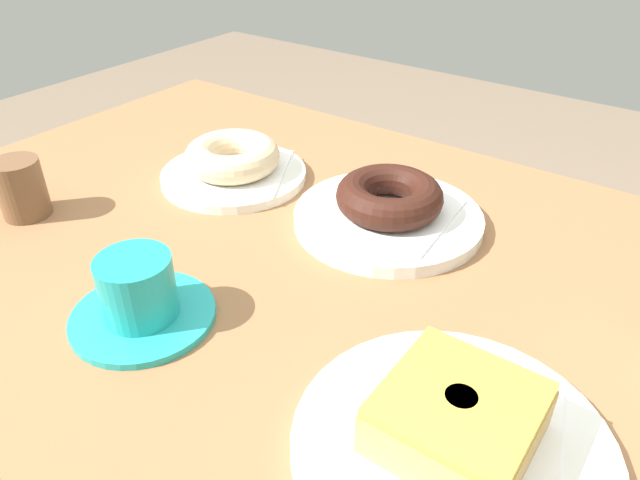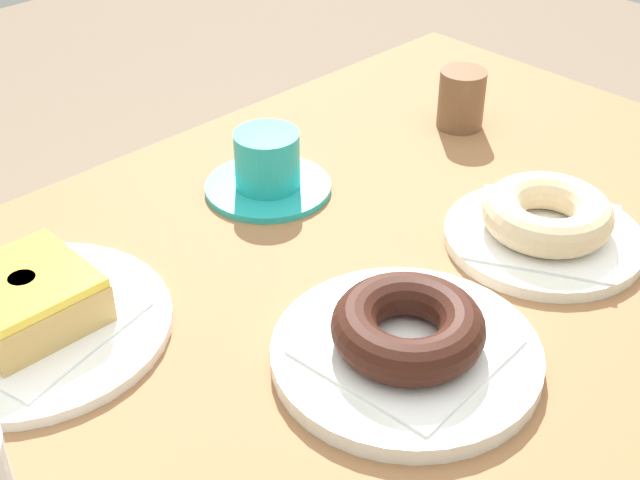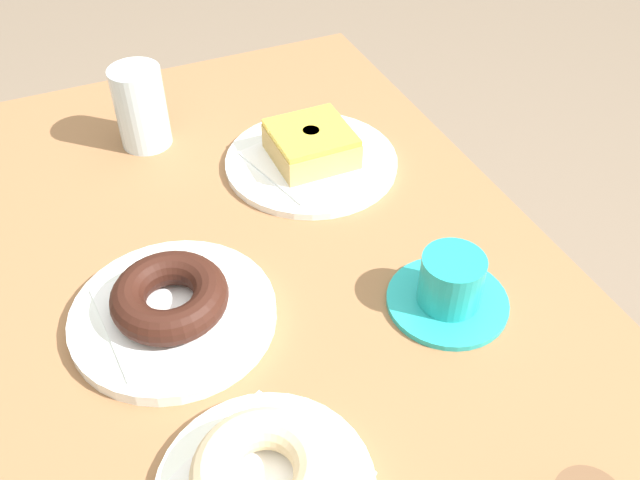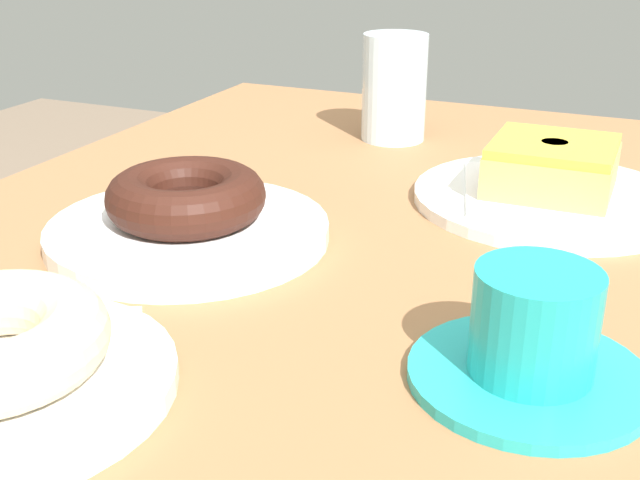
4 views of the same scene
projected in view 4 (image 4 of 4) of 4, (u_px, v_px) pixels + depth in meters
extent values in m
cube|color=#92633E|center=(299.00, 304.00, 0.59)|extent=(1.11, 0.70, 0.05)
cylinder|color=#905E41|center=(271.00, 357.00, 1.26)|extent=(0.05, 0.05, 0.72)
cylinder|color=white|center=(189.00, 232.00, 0.63)|extent=(0.22, 0.22, 0.02)
cube|color=white|center=(188.00, 221.00, 0.62)|extent=(0.15, 0.15, 0.00)
torus|color=#34170F|center=(186.00, 196.00, 0.62)|extent=(0.12, 0.12, 0.04)
cylinder|color=white|center=(548.00, 198.00, 0.71)|extent=(0.23, 0.23, 0.01)
cube|color=white|center=(549.00, 191.00, 0.70)|extent=(0.18, 0.18, 0.00)
cube|color=tan|center=(551.00, 170.00, 0.70)|extent=(0.10, 0.10, 0.04)
cube|color=yellow|center=(554.00, 146.00, 0.69)|extent=(0.10, 0.10, 0.01)
cylinder|color=tan|center=(555.00, 144.00, 0.69)|extent=(0.02, 0.02, 0.00)
cylinder|color=silver|center=(394.00, 88.00, 0.88)|extent=(0.07, 0.07, 0.12)
cylinder|color=teal|center=(528.00, 376.00, 0.44)|extent=(0.13, 0.13, 0.01)
cylinder|color=teal|center=(535.00, 322.00, 0.43)|extent=(0.07, 0.07, 0.06)
cylinder|color=black|center=(540.00, 279.00, 0.42)|extent=(0.06, 0.06, 0.00)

